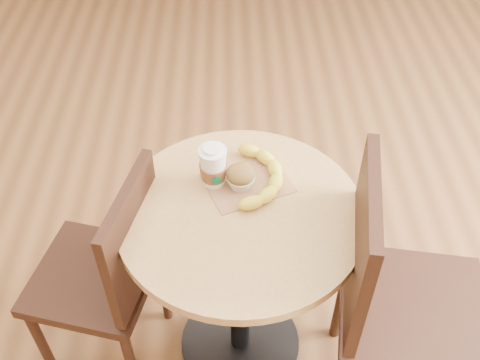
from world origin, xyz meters
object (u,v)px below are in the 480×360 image
(muffin, at_px, (241,177))
(chair_right, at_px, (393,298))
(banana, at_px, (263,175))
(chair_left, at_px, (109,272))
(coffee_cup, at_px, (213,168))
(cafe_table, at_px, (240,257))

(muffin, bearing_deg, chair_right, -30.00)
(muffin, xyz_separation_m, banana, (0.07, 0.02, -0.02))
(chair_left, xyz_separation_m, coffee_cup, (0.34, 0.11, 0.34))
(chair_right, xyz_separation_m, coffee_cup, (-0.52, 0.27, 0.28))
(cafe_table, height_order, muffin, muffin)
(coffee_cup, height_order, banana, coffee_cup)
(banana, bearing_deg, coffee_cup, -172.18)
(chair_left, relative_size, banana, 2.89)
(cafe_table, distance_m, chair_left, 0.42)
(cafe_table, relative_size, chair_left, 0.88)
(chair_left, xyz_separation_m, chair_right, (0.86, -0.16, 0.06))
(cafe_table, height_order, banana, banana)
(cafe_table, xyz_separation_m, chair_left, (-0.42, -0.00, -0.06))
(chair_left, distance_m, chair_right, 0.87)
(coffee_cup, relative_size, banana, 0.46)
(coffee_cup, distance_m, banana, 0.15)
(chair_left, height_order, muffin, chair_left)
(cafe_table, height_order, chair_right, chair_right)
(chair_left, height_order, banana, chair_left)
(chair_right, bearing_deg, coffee_cup, 72.27)
(chair_right, bearing_deg, banana, 63.41)
(coffee_cup, height_order, muffin, coffee_cup)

